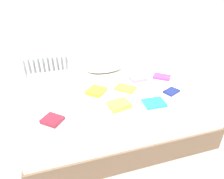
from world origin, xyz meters
The scene contains 12 objects.
ground_plane centered at (0.00, 0.00, 0.00)m, with size 8.00×8.00×0.00m, color #9E998E.
bed centered at (0.00, 0.00, 0.25)m, with size 2.00×1.50×0.50m.
radiator centered at (-0.78, 1.20, 0.39)m, with size 0.68×0.04×0.51m.
pillow centered at (0.03, 0.52, 0.57)m, with size 0.51×0.26×0.14m, color white.
textbook_maroon centered at (-0.71, -0.39, 0.52)m, with size 0.17×0.15×0.04m, color maroon.
textbook_lime centered at (-0.04, -0.34, 0.53)m, with size 0.21×0.17×0.05m, color #8CC638.
textbook_navy centered at (0.63, -0.24, 0.51)m, with size 0.17×0.12×0.02m, color navy.
textbook_orange centered at (-0.20, 0.00, 0.52)m, with size 0.20×0.19×0.04m, color orange.
textbook_pink centered at (0.38, 0.17, 0.52)m, with size 0.20×0.18×0.04m, color pink.
textbook_purple centered at (0.70, 0.12, 0.51)m, with size 0.22×0.15×0.03m, color purple.
textbook_yellow centered at (0.14, -0.02, 0.51)m, with size 0.24×0.16×0.02m, color yellow.
textbook_teal centered at (0.32, -0.40, 0.51)m, with size 0.22×0.17×0.03m, color teal.
Camera 1 is at (-0.61, -1.96, 1.71)m, focal length 32.61 mm.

